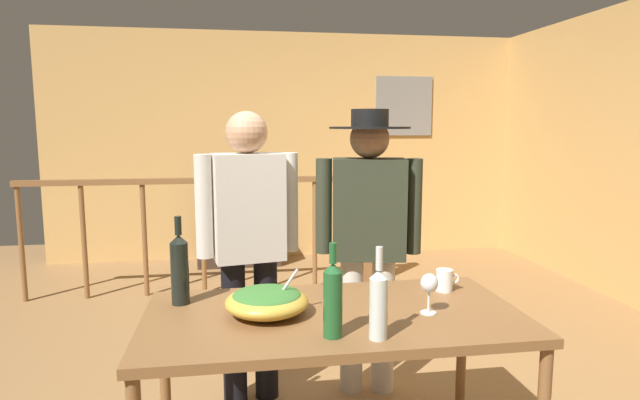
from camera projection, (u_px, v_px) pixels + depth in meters
ground_plane at (351, 394)px, 3.06m from camera, size 8.83×8.83×0.00m
back_wall at (289, 146)px, 6.20m from camera, size 5.44×0.10×2.57m
framed_picture at (404, 106)px, 6.29m from camera, size 0.68×0.03×0.69m
stair_railing at (256, 218)px, 4.90m from camera, size 3.17×0.10×1.11m
tv_console at (239, 243)px, 5.91m from camera, size 0.90×0.40×0.48m
flat_screen_tv at (239, 199)px, 5.81m from camera, size 0.54×0.12×0.44m
serving_table at (334, 327)px, 2.26m from camera, size 1.59×0.82×0.75m
salad_bowl at (267, 300)px, 2.22m from camera, size 0.35×0.35×0.19m
wine_glass at (429, 285)px, 2.22m from camera, size 0.07×0.07×0.17m
wine_bottle_dark at (180, 268)px, 2.34m from camera, size 0.08×0.08×0.39m
wine_bottle_clear at (379, 303)px, 1.96m from camera, size 0.07×0.07×0.35m
wine_bottle_green at (333, 299)px, 1.97m from camera, size 0.07×0.07×0.36m
mug_white at (445, 280)px, 2.54m from camera, size 0.12×0.08×0.10m
person_standing_left at (249, 235)px, 2.88m from camera, size 0.55×0.28×1.61m
person_standing_right at (368, 227)px, 2.98m from camera, size 0.58×0.44×1.62m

